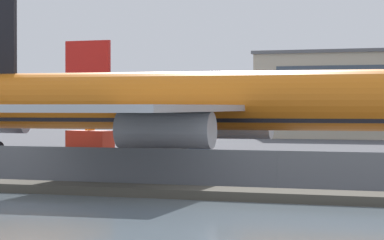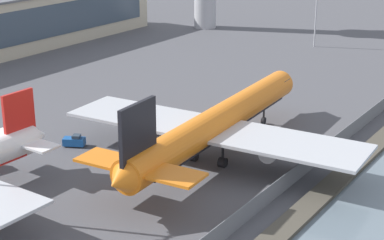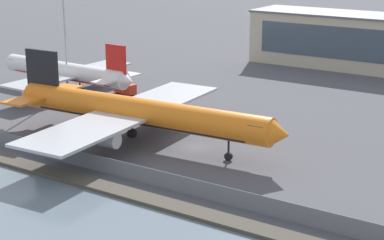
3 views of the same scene
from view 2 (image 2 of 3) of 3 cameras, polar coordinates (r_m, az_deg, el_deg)
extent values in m
plane|color=#4C4C51|center=(100.29, 3.41, -1.37)|extent=(500.00, 500.00, 0.00)
cube|color=#474238|center=(92.36, 14.46, -3.65)|extent=(320.00, 3.00, 0.50)
cube|color=slate|center=(93.41, 11.92, -2.56)|extent=(280.00, 0.08, 2.37)
cylinder|color=slate|center=(93.41, 11.92, -2.56)|extent=(0.10, 0.10, 2.37)
cylinder|color=orange|center=(90.39, 2.42, -0.08)|extent=(45.39, 7.29, 4.36)
cone|color=orange|center=(111.12, 8.14, 3.41)|extent=(3.10, 4.32, 4.15)
cone|color=orange|center=(71.61, -6.50, -5.48)|extent=(3.09, 4.10, 3.93)
cube|color=#232D3D|center=(108.28, 7.55, 3.32)|extent=(2.64, 3.86, 1.31)
cube|color=black|center=(90.79, 2.41, -0.79)|extent=(38.56, 5.98, 0.79)
cube|color=#B7BABF|center=(94.00, -4.10, 0.30)|extent=(11.33, 22.30, 0.44)
cube|color=#B7BABF|center=(84.44, 8.23, -2.06)|extent=(11.33, 22.30, 0.44)
cylinder|color=#B7BABF|center=(94.63, -2.75, -0.45)|extent=(6.47, 2.81, 2.40)
cylinder|color=#B7BABF|center=(86.72, 7.46, -2.45)|extent=(6.47, 2.81, 2.40)
cube|color=black|center=(72.88, -4.82, -1.26)|extent=(6.80, 0.96, 7.42)
cube|color=orange|center=(76.55, -7.19, -3.58)|extent=(5.03, 8.23, 0.35)
cube|color=orange|center=(72.34, -2.13, -4.81)|extent=(5.03, 8.23, 0.35)
cylinder|color=black|center=(105.06, 6.40, 0.59)|extent=(0.31, 0.31, 2.55)
cylinder|color=black|center=(105.46, 6.38, -0.07)|extent=(1.25, 0.56, 1.22)
cylinder|color=black|center=(90.01, 0.16, -2.49)|extent=(0.35, 0.35, 2.55)
cylinder|color=black|center=(90.49, 0.16, -3.24)|extent=(1.47, 1.07, 1.41)
cylinder|color=black|center=(87.99, 2.75, -3.03)|extent=(0.35, 0.35, 2.55)
cylinder|color=black|center=(88.48, 2.74, -3.80)|extent=(1.47, 1.07, 1.41)
cone|color=white|center=(89.22, -13.47, -1.38)|extent=(2.51, 3.42, 3.37)
cube|color=red|center=(86.19, -15.13, 0.39)|extent=(4.92, 0.56, 6.37)
cube|color=white|center=(85.24, -13.67, -2.17)|extent=(3.40, 5.84, 0.30)
cube|color=white|center=(89.44, -16.14, -1.37)|extent=(3.40, 5.84, 0.30)
cube|color=#19519E|center=(97.14, -10.44, -1.89)|extent=(2.88, 3.58, 1.11)
cube|color=#283847|center=(96.74, -10.24, -1.46)|extent=(1.65, 1.58, 0.50)
cylinder|color=black|center=(97.61, -9.75, -1.99)|extent=(0.51, 0.72, 0.70)
cylinder|color=black|center=(96.39, -9.97, -2.28)|extent=(0.51, 0.72, 0.70)
cylinder|color=black|center=(98.17, -10.86, -1.94)|extent=(0.51, 0.72, 0.70)
cylinder|color=black|center=(96.96, -11.10, -2.22)|extent=(0.51, 0.72, 0.70)
cube|color=#BCB299|center=(160.31, -16.34, 8.04)|extent=(92.23, 14.60, 12.90)
cube|color=#3D4C5B|center=(154.69, -14.56, 8.06)|extent=(84.85, 0.16, 7.74)
cylinder|color=#A8A8AD|center=(162.27, 11.04, 10.37)|extent=(0.36, 0.36, 22.88)
camera|label=1|loc=(101.62, 42.77, -3.41)|focal=85.00mm
camera|label=3|loc=(137.78, 48.74, 11.83)|focal=60.00mm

